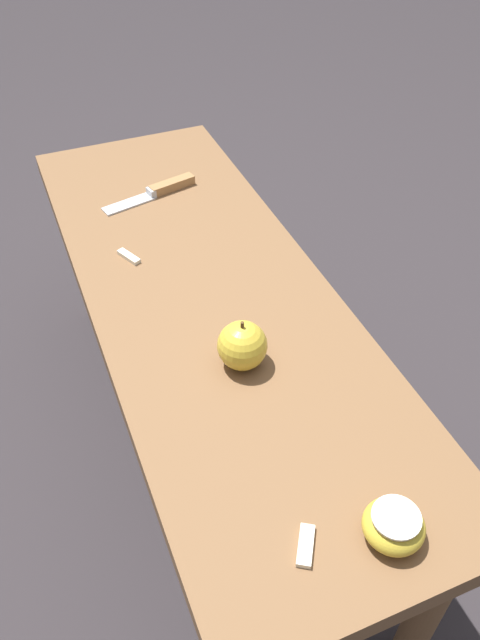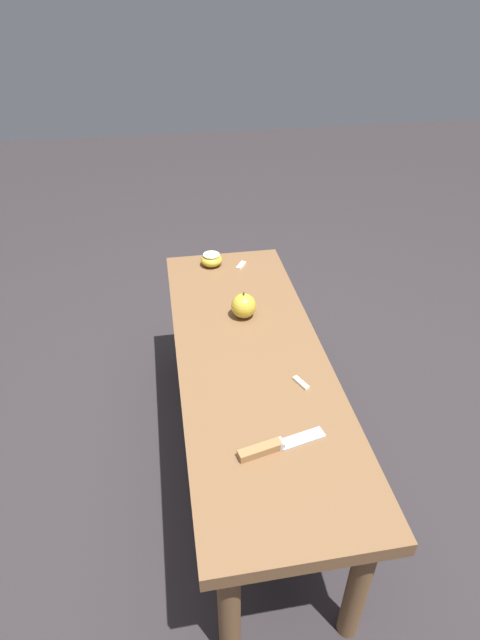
{
  "view_description": "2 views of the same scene",
  "coord_description": "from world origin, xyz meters",
  "px_view_note": "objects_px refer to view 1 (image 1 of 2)",
  "views": [
    {
      "loc": [
        0.8,
        -0.27,
        1.18
      ],
      "look_at": [
        0.13,
        0.01,
        0.49
      ],
      "focal_mm": 35.0,
      "sensor_mm": 36.0,
      "label": 1
    },
    {
      "loc": [
        -1.06,
        0.21,
        1.36
      ],
      "look_at": [
        0.13,
        0.01,
        0.49
      ],
      "focal_mm": 28.0,
      "sensor_mm": 36.0,
      "label": 2
    }
  ],
  "objects_px": {
    "apple_whole": "(242,345)",
    "apple_cut": "(394,526)",
    "wooden_bench": "(209,315)",
    "knife": "(162,189)"
  },
  "relations": [
    {
      "from": "knife",
      "to": "apple_whole",
      "type": "distance_m",
      "value": 0.53
    },
    {
      "from": "wooden_bench",
      "to": "apple_cut",
      "type": "height_order",
      "value": "apple_cut"
    },
    {
      "from": "wooden_bench",
      "to": "apple_cut",
      "type": "distance_m",
      "value": 0.53
    },
    {
      "from": "apple_whole",
      "to": "apple_cut",
      "type": "relative_size",
      "value": 1.14
    },
    {
      "from": "wooden_bench",
      "to": "knife",
      "type": "height_order",
      "value": "knife"
    },
    {
      "from": "wooden_bench",
      "to": "apple_cut",
      "type": "xyz_separation_m",
      "value": [
        0.52,
        0.05,
        0.08
      ]
    },
    {
      "from": "apple_cut",
      "to": "apple_whole",
      "type": "bearing_deg",
      "value": -170.07
    },
    {
      "from": "knife",
      "to": "apple_cut",
      "type": "distance_m",
      "value": 0.86
    },
    {
      "from": "wooden_bench",
      "to": "apple_cut",
      "type": "bearing_deg",
      "value": 5.22
    },
    {
      "from": "apple_whole",
      "to": "wooden_bench",
      "type": "bearing_deg",
      "value": 176.63
    }
  ]
}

